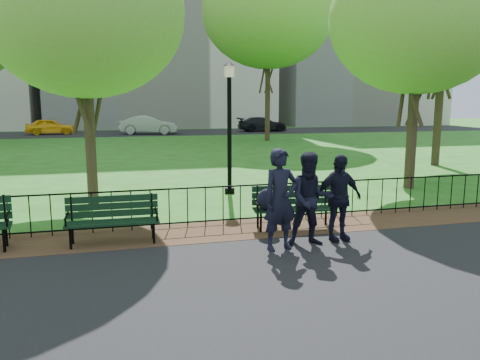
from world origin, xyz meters
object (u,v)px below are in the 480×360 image
object	(u,v)px
tree_near_w	(84,12)
person_left	(280,200)
person_mid	(311,199)
tree_far_e	(268,11)
park_bench_left_a	(113,214)
lamppost	(229,123)
person_right	(338,198)
tree_near_e	(419,18)
sedan_dark	(262,124)
taxi	(50,126)
sedan_silver	(149,125)
park_bench_main	(281,201)

from	to	relation	value
tree_near_w	person_left	distance (m)	7.40
person_mid	tree_far_e	bearing A→B (deg)	84.37
park_bench_left_a	lamppost	xyz separation A→B (m)	(3.40, 4.33, 1.55)
tree_near_w	person_right	distance (m)	7.99
tree_near_e	sedan_dark	size ratio (longest dim) A/B	1.63
lamppost	tree_far_e	distance (m)	20.97
tree_near_e	taxi	xyz separation A→B (m)	(-14.42, 29.90, -4.57)
person_left	tree_near_w	bearing A→B (deg)	114.53
lamppost	person_mid	distance (m)	5.60
tree_far_e	sedan_silver	bearing A→B (deg)	130.37
park_bench_main	park_bench_left_a	bearing A→B (deg)	-171.87
lamppost	taxi	xyz separation A→B (m)	(-8.62, 29.32, -1.43)
tree_near_e	person_mid	size ratio (longest dim) A/B	4.23
tree_far_e	sedan_dark	size ratio (longest dim) A/B	2.77
person_left	park_bench_main	bearing A→B (deg)	58.96
tree_far_e	sedan_dark	distance (m)	13.42
park_bench_left_a	sedan_dark	size ratio (longest dim) A/B	0.38
park_bench_left_a	sedan_dark	bearing A→B (deg)	68.81
person_right	sedan_silver	world-z (taller)	person_right
person_right	taxi	world-z (taller)	person_right
lamppost	taxi	bearing A→B (deg)	106.38
park_bench_main	taxi	world-z (taller)	taxi
park_bench_main	tree_near_e	size ratio (longest dim) A/B	0.24
tree_near_w	person_right	xyz separation A→B (m)	(4.84, -4.83, -4.13)
taxi	person_left	bearing A→B (deg)	-173.40
person_left	sedan_dark	distance (m)	35.80
lamppost	sedan_silver	bearing A→B (deg)	90.92
park_bench_main	tree_near_e	bearing A→B (deg)	39.49
lamppost	taxi	size ratio (longest dim) A/B	0.98
tree_near_w	taxi	size ratio (longest dim) A/B	1.81
person_left	sedan_dark	xyz separation A→B (m)	(10.53, 34.21, -0.27)
sedan_dark	taxi	bearing A→B (deg)	87.52
park_bench_left_a	person_mid	bearing A→B (deg)	-15.95
tree_near_e	person_mid	xyz separation A→B (m)	(-5.54, -4.87, -4.35)
park_bench_main	sedan_dark	world-z (taller)	sedan_dark
park_bench_left_a	lamppost	bearing A→B (deg)	53.02
tree_near_e	park_bench_left_a	bearing A→B (deg)	-157.85
park_bench_main	park_bench_left_a	world-z (taller)	park_bench_main
park_bench_main	person_mid	world-z (taller)	person_mid
tree_near_w	taxi	distance (m)	30.47
park_bench_left_a	tree_near_w	world-z (taller)	tree_near_w
tree_near_w	person_mid	world-z (taller)	tree_near_w
park_bench_main	person_left	world-z (taller)	person_left
sedan_silver	person_mid	bearing A→B (deg)	-167.68
person_mid	sedan_silver	world-z (taller)	person_mid
park_bench_main	person_right	world-z (taller)	person_right
park_bench_left_a	lamppost	world-z (taller)	lamppost
park_bench_main	sedan_dark	distance (m)	34.39
taxi	park_bench_left_a	bearing A→B (deg)	-177.86
tree_far_e	park_bench_left_a	bearing A→B (deg)	-115.09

